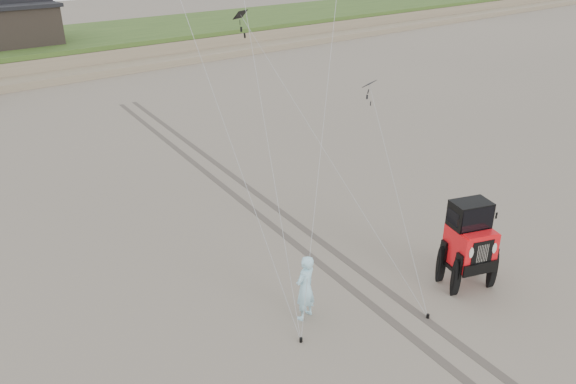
% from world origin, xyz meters
% --- Properties ---
extents(ground, '(160.00, 160.00, 0.00)m').
position_xyz_m(ground, '(0.00, 0.00, 0.00)').
color(ground, '#6B6054').
rests_on(ground, ground).
extents(cabin, '(6.40, 5.40, 3.35)m').
position_xyz_m(cabin, '(2.00, 37.00, 3.24)').
color(cabin, black).
rests_on(cabin, dune_ridge).
extents(jeep, '(4.08, 5.88, 2.01)m').
position_xyz_m(jeep, '(3.28, -0.69, 1.01)').
color(jeep, red).
rests_on(jeep, ground).
extents(man, '(0.74, 0.56, 1.82)m').
position_xyz_m(man, '(-1.19, 1.09, 0.91)').
color(man, '#8DCEDA').
rests_on(man, ground).
extents(stake_main, '(0.08, 0.08, 0.12)m').
position_xyz_m(stake_main, '(-1.91, 0.41, 0.06)').
color(stake_main, black).
rests_on(stake_main, ground).
extents(stake_aux, '(0.08, 0.08, 0.12)m').
position_xyz_m(stake_aux, '(1.23, -0.99, 0.06)').
color(stake_aux, black).
rests_on(stake_aux, ground).
extents(tire_tracks, '(5.22, 29.74, 0.01)m').
position_xyz_m(tire_tracks, '(2.00, 8.00, 0.00)').
color(tire_tracks, '#4C443D').
rests_on(tire_tracks, ground).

